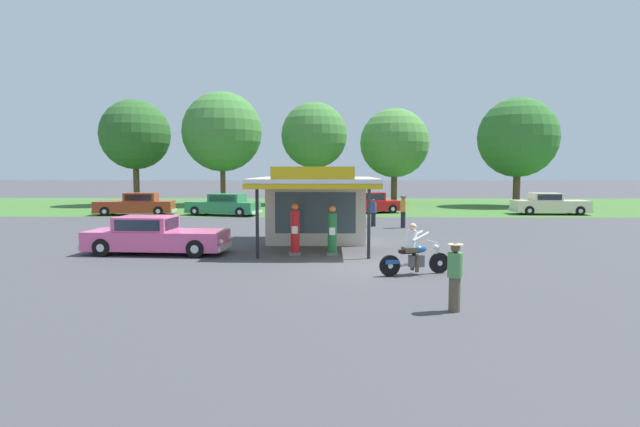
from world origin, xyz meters
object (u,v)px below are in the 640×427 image
at_px(motorcycle_with_rider, 414,253).
at_px(featured_classic_sedan, 155,237).
at_px(gas_pump_nearside, 295,232).
at_px(parked_car_back_row_far_left, 368,204).
at_px(parked_car_back_row_right, 136,205).
at_px(bystander_leaning_by_kiosk, 455,275).
at_px(bystander_chatting_near_pumps, 373,212).
at_px(parked_car_back_row_far_right, 549,205).
at_px(gas_pump_offside, 332,233).
at_px(parked_car_back_row_centre_right, 224,205).
at_px(bystander_standing_back_lot, 403,211).

bearing_deg(motorcycle_with_rider, featured_classic_sedan, 156.87).
xyz_separation_m(gas_pump_nearside, parked_car_back_row_far_left, (4.11, 19.51, -0.20)).
height_order(parked_car_back_row_right, bystander_leaning_by_kiosk, parked_car_back_row_right).
distance_m(parked_car_back_row_right, bystander_chatting_near_pumps, 17.82).
distance_m(parked_car_back_row_far_right, bystander_leaning_by_kiosk, 29.35).
bearing_deg(parked_car_back_row_right, featured_classic_sedan, -67.51).
bearing_deg(motorcycle_with_rider, gas_pump_offside, 123.87).
bearing_deg(bystander_chatting_near_pumps, parked_car_back_row_far_right, 32.15).
relative_size(featured_classic_sedan, parked_car_back_row_right, 0.97).
height_order(motorcycle_with_rider, parked_car_back_row_far_right, motorcycle_with_rider).
relative_size(parked_car_back_row_right, bystander_leaning_by_kiosk, 3.66).
bearing_deg(gas_pump_offside, parked_car_back_row_right, 128.43).
height_order(gas_pump_offside, parked_car_back_row_centre_right, gas_pump_offside).
xyz_separation_m(gas_pump_nearside, parked_car_back_row_centre_right, (-6.18, 17.24, -0.18)).
height_order(parked_car_back_row_far_right, bystander_chatting_near_pumps, parked_car_back_row_far_right).
distance_m(parked_car_back_row_far_left, bystander_standing_back_lot, 10.19).
bearing_deg(parked_car_back_row_far_right, bystander_chatting_near_pumps, -147.85).
distance_m(parked_car_back_row_far_right, parked_car_back_row_right, 29.58).
height_order(featured_classic_sedan, bystander_leaning_by_kiosk, bystander_leaning_by_kiosk).
distance_m(gas_pump_nearside, parked_car_back_row_centre_right, 18.32).
height_order(gas_pump_offside, bystander_standing_back_lot, gas_pump_offside).
bearing_deg(bystander_leaning_by_kiosk, parked_car_back_row_right, 123.26).
height_order(gas_pump_offside, bystander_chatting_near_pumps, gas_pump_offside).
xyz_separation_m(bystander_leaning_by_kiosk, bystander_chatting_near_pumps, (-0.35, 17.96, -0.01)).
xyz_separation_m(parked_car_back_row_far_left, parked_car_back_row_far_right, (12.96, -1.00, 0.01)).
bearing_deg(gas_pump_nearside, gas_pump_offside, -0.00).
height_order(parked_car_back_row_far_left, parked_car_back_row_centre_right, parked_car_back_row_far_left).
distance_m(parked_car_back_row_far_left, parked_car_back_row_far_right, 13.00).
relative_size(motorcycle_with_rider, bystander_standing_back_lot, 1.25).
height_order(parked_car_back_row_far_right, parked_car_back_row_centre_right, parked_car_back_row_far_right).
bearing_deg(parked_car_back_row_centre_right, parked_car_back_row_right, 177.78).
relative_size(motorcycle_with_rider, parked_car_back_row_far_left, 0.42).
xyz_separation_m(gas_pump_offside, parked_car_back_row_far_left, (2.72, 19.51, -0.16)).
xyz_separation_m(gas_pump_nearside, bystander_leaning_by_kiosk, (4.11, -7.81, -0.06)).
relative_size(gas_pump_offside, featured_classic_sedan, 0.34).
bearing_deg(parked_car_back_row_far_left, motorcycle_with_rider, -90.65).
bearing_deg(parked_car_back_row_right, gas_pump_nearside, -54.48).
bearing_deg(featured_classic_sedan, gas_pump_offside, -2.30).
bearing_deg(bystander_standing_back_lot, motorcycle_with_rider, -96.49).
relative_size(gas_pump_offside, motorcycle_with_rider, 0.84).
height_order(gas_pump_offside, parked_car_back_row_far_left, gas_pump_offside).
height_order(featured_classic_sedan, bystander_chatting_near_pumps, bystander_chatting_near_pumps).
height_order(gas_pump_offside, parked_car_back_row_far_right, gas_pump_offside).
relative_size(parked_car_back_row_far_left, bystander_leaning_by_kiosk, 3.40).
bearing_deg(bystander_chatting_near_pumps, bystander_leaning_by_kiosk, -88.90).
distance_m(gas_pump_nearside, bystander_standing_back_lot, 10.81).
relative_size(motorcycle_with_rider, parked_car_back_row_far_right, 0.41).
height_order(gas_pump_offside, parked_car_back_row_right, gas_pump_offside).
xyz_separation_m(gas_pump_offside, bystander_chatting_near_pumps, (2.37, 10.15, -0.03)).
relative_size(bystander_leaning_by_kiosk, bystander_chatting_near_pumps, 1.01).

